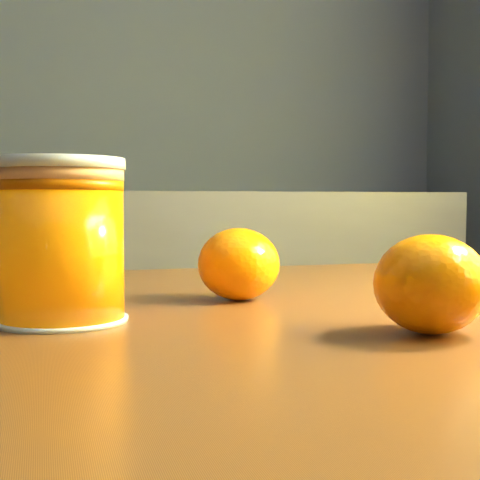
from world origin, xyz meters
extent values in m
cube|color=brown|center=(0.89, 0.14, 0.77)|extent=(1.13, 0.86, 0.04)
cylinder|color=orange|center=(0.72, 0.12, 0.84)|extent=(0.09, 0.09, 0.10)
cylinder|color=#E0955B|center=(0.72, 0.12, 0.89)|extent=(0.09, 0.09, 0.01)
cylinder|color=silver|center=(0.72, 0.12, 0.90)|extent=(0.09, 0.09, 0.01)
ellipsoid|color=orange|center=(0.96, 0.04, 0.82)|extent=(0.09, 0.09, 0.06)
ellipsoid|color=orange|center=(0.86, 0.20, 0.82)|extent=(0.09, 0.09, 0.06)
camera|label=1|loc=(0.77, -0.36, 0.87)|focal=50.00mm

